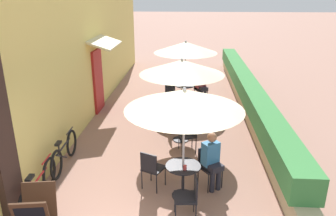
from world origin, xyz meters
TOP-DOWN VIEW (x-y plane):
  - cafe_facade_wall at (-2.54, 7.05)m, footprint 0.98×14.36m
  - planter_hedge at (2.75, 7.08)m, footprint 0.60×13.36m
  - patio_table_near at (0.61, 1.57)m, footprint 0.70×0.70m
  - patio_umbrella_near at (0.61, 1.57)m, footprint 2.22×2.22m
  - cafe_chair_near_left at (1.14, 2.02)m, footprint 0.56×0.56m
  - seated_patron_near_left at (1.20, 1.93)m, footprint 0.49×0.51m
  - cafe_chair_near_right at (-0.04, 1.79)m, footprint 0.53×0.53m
  - cafe_chair_near_back at (0.75, 0.89)m, footprint 0.43×0.43m
  - coffee_cup_near at (0.65, 1.41)m, footprint 0.07×0.07m
  - patio_table_mid at (0.50, 4.21)m, footprint 0.70×0.70m
  - patio_umbrella_mid at (0.50, 4.21)m, footprint 2.22×2.22m
  - cafe_chair_mid_left at (0.24, 4.86)m, footprint 0.49×0.49m
  - cafe_chair_mid_right at (0.76, 3.57)m, footprint 0.49×0.49m
  - coffee_cup_mid at (0.52, 4.30)m, footprint 0.07×0.07m
  - patio_table_far at (0.55, 7.29)m, footprint 0.70×0.70m
  - patio_umbrella_far at (0.55, 7.29)m, footprint 2.22×2.22m
  - cafe_chair_far_left at (1.11, 7.70)m, footprint 0.55×0.55m
  - seated_patron_far_left at (1.16, 7.61)m, footprint 0.48×0.51m
  - cafe_chair_far_right at (-0.01, 6.88)m, footprint 0.55×0.55m
  - coffee_cup_far at (0.47, 7.17)m, footprint 0.07×0.07m
  - bicycle_leaning at (-2.20, 1.21)m, footprint 0.13×1.74m
  - bicycle_second at (-2.20, 2.60)m, footprint 0.13×1.76m
  - menu_board at (-1.79, 0.26)m, footprint 0.65×0.71m

SIDE VIEW (x-z plane):
  - bicycle_leaning at x=-2.20m, z-range -0.03..0.71m
  - bicycle_second at x=-2.20m, z-range -0.03..0.73m
  - menu_board at x=-1.79m, z-range -0.01..0.88m
  - patio_table_near at x=0.61m, z-range 0.13..0.84m
  - patio_table_mid at x=0.50m, z-range 0.13..0.84m
  - patio_table_far at x=0.55m, z-range 0.13..0.84m
  - cafe_chair_near_left at x=1.14m, z-range 0.08..0.95m
  - cafe_chair_near_right at x=-0.04m, z-range 0.08..0.95m
  - cafe_chair_near_back at x=0.75m, z-range 0.08..0.95m
  - cafe_chair_mid_left at x=0.24m, z-range 0.08..0.95m
  - cafe_chair_mid_right at x=0.76m, z-range 0.08..0.95m
  - cafe_chair_far_left at x=1.11m, z-range 0.08..0.95m
  - cafe_chair_far_right at x=-0.01m, z-range 0.08..0.95m
  - planter_hedge at x=2.75m, z-range 0.03..1.04m
  - seated_patron_near_left at x=1.20m, z-range 0.06..1.31m
  - seated_patron_far_left at x=1.16m, z-range 0.06..1.31m
  - coffee_cup_near at x=0.65m, z-range 0.71..0.80m
  - coffee_cup_mid at x=0.52m, z-range 0.71..0.80m
  - coffee_cup_far at x=0.47m, z-range 0.71..0.80m
  - patio_umbrella_near at x=0.61m, z-range 0.92..3.23m
  - patio_umbrella_mid at x=0.50m, z-range 0.92..3.23m
  - patio_umbrella_far at x=0.55m, z-range 0.92..3.23m
  - cafe_facade_wall at x=-2.54m, z-range -0.01..4.19m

